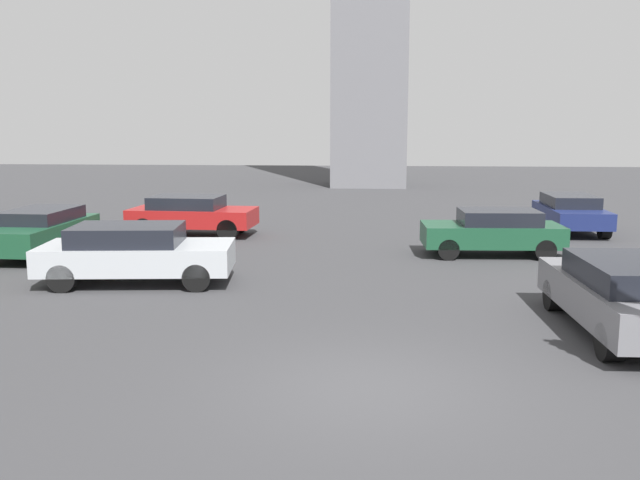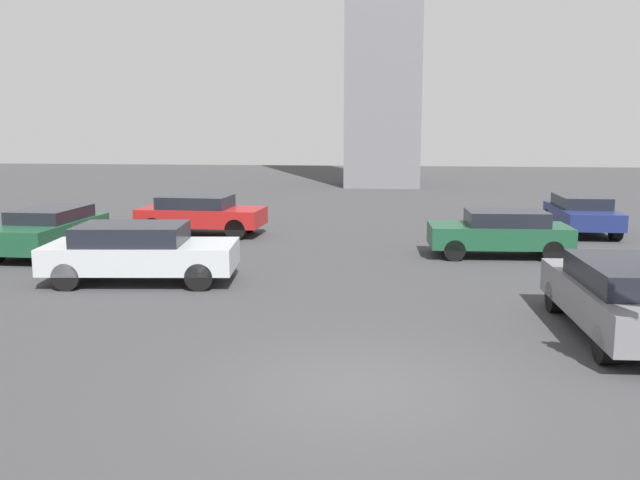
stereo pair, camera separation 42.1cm
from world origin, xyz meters
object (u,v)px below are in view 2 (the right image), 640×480
car_2 (139,251)px  car_5 (626,296)px  car_7 (49,229)px  car_0 (500,232)px  car_1 (582,213)px  car_3 (200,214)px

car_2 → car_5: car_2 is taller
car_7 → car_5: bearing=66.4°
car_0 → car_1: bearing=-128.7°
car_5 → car_7: 16.12m
car_0 → car_3: (-9.84, 2.95, 0.03)m
car_0 → car_2: car_2 is taller
car_1 → car_3: 13.49m
car_0 → car_5: car_5 is taller
car_0 → car_1: size_ratio=0.98×
car_5 → car_7: size_ratio=1.05×
car_1 → car_7: size_ratio=0.94×
car_3 → car_7: bearing=-130.3°
car_2 → car_3: bearing=88.4°
car_3 → car_5: 15.30m
car_3 → car_7: (-3.62, -3.79, -0.03)m
car_1 → car_7: bearing=-71.6°
car_2 → car_3: (-0.52, 7.33, -0.02)m
car_0 → car_2: (-9.32, -4.38, 0.05)m
car_0 → car_3: bearing=-19.2°
car_1 → car_5: size_ratio=0.89×
car_5 → car_7: car_5 is taller
car_1 → car_2: car_2 is taller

